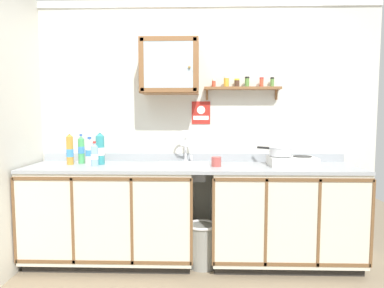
{
  "coord_description": "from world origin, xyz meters",
  "views": [
    {
      "loc": [
        0.09,
        -2.81,
        1.42
      ],
      "look_at": [
        -0.0,
        0.49,
        1.13
      ],
      "focal_mm": 31.82,
      "sensor_mm": 36.0,
      "label": 1
    }
  ],
  "objects_px": {
    "bottle_soda_green_3": "(81,150)",
    "mug": "(216,162)",
    "saucepan": "(280,151)",
    "wall_cabinet": "(170,67)",
    "bottle_juice_amber_1": "(70,150)",
    "warning_sign": "(201,113)",
    "sink": "(183,167)",
    "hot_plate_stove": "(292,161)",
    "bottle_opaque_white_2": "(90,152)",
    "trash_bin": "(202,244)",
    "bottle_water_blue_0": "(95,155)",
    "bottle_detergent_teal_4": "(100,149)"
  },
  "relations": [
    {
      "from": "bottle_soda_green_3",
      "to": "bottle_opaque_white_2",
      "type": "bearing_deg",
      "value": -28.11
    },
    {
      "from": "hot_plate_stove",
      "to": "bottle_soda_green_3",
      "type": "bearing_deg",
      "value": 177.32
    },
    {
      "from": "sink",
      "to": "saucepan",
      "type": "distance_m",
      "value": 0.93
    },
    {
      "from": "sink",
      "to": "bottle_soda_green_3",
      "type": "height_order",
      "value": "sink"
    },
    {
      "from": "bottle_juice_amber_1",
      "to": "wall_cabinet",
      "type": "relative_size",
      "value": 0.57
    },
    {
      "from": "warning_sign",
      "to": "bottle_water_blue_0",
      "type": "bearing_deg",
      "value": -160.58
    },
    {
      "from": "saucepan",
      "to": "mug",
      "type": "relative_size",
      "value": 2.41
    },
    {
      "from": "sink",
      "to": "hot_plate_stove",
      "type": "height_order",
      "value": "sink"
    },
    {
      "from": "sink",
      "to": "mug",
      "type": "bearing_deg",
      "value": -14.78
    },
    {
      "from": "trash_bin",
      "to": "hot_plate_stove",
      "type": "bearing_deg",
      "value": 7.67
    },
    {
      "from": "hot_plate_stove",
      "to": "mug",
      "type": "bearing_deg",
      "value": -175.02
    },
    {
      "from": "bottle_soda_green_3",
      "to": "saucepan",
      "type": "bearing_deg",
      "value": -2.1
    },
    {
      "from": "bottle_opaque_white_2",
      "to": "trash_bin",
      "type": "height_order",
      "value": "bottle_opaque_white_2"
    },
    {
      "from": "hot_plate_stove",
      "to": "wall_cabinet",
      "type": "relative_size",
      "value": 0.78
    },
    {
      "from": "sink",
      "to": "warning_sign",
      "type": "relative_size",
      "value": 2.18
    },
    {
      "from": "mug",
      "to": "bottle_water_blue_0",
      "type": "bearing_deg",
      "value": 179.91
    },
    {
      "from": "sink",
      "to": "bottle_water_blue_0",
      "type": "bearing_deg",
      "value": -174.47
    },
    {
      "from": "mug",
      "to": "bottle_opaque_white_2",
      "type": "bearing_deg",
      "value": 175.16
    },
    {
      "from": "bottle_water_blue_0",
      "to": "warning_sign",
      "type": "relative_size",
      "value": 1.01
    },
    {
      "from": "hot_plate_stove",
      "to": "bottle_detergent_teal_4",
      "type": "xyz_separation_m",
      "value": [
        -1.83,
        0.04,
        0.11
      ]
    },
    {
      "from": "bottle_detergent_teal_4",
      "to": "wall_cabinet",
      "type": "bearing_deg",
      "value": 8.12
    },
    {
      "from": "mug",
      "to": "wall_cabinet",
      "type": "bearing_deg",
      "value": 156.33
    },
    {
      "from": "wall_cabinet",
      "to": "warning_sign",
      "type": "height_order",
      "value": "wall_cabinet"
    },
    {
      "from": "bottle_opaque_white_2",
      "to": "trash_bin",
      "type": "bearing_deg",
      "value": -8.07
    },
    {
      "from": "hot_plate_stove",
      "to": "bottle_soda_green_3",
      "type": "height_order",
      "value": "bottle_soda_green_3"
    },
    {
      "from": "trash_bin",
      "to": "bottle_opaque_white_2",
      "type": "bearing_deg",
      "value": 171.93
    },
    {
      "from": "bottle_opaque_white_2",
      "to": "trash_bin",
      "type": "xyz_separation_m",
      "value": [
        1.09,
        -0.15,
        -0.85
      ]
    },
    {
      "from": "bottle_juice_amber_1",
      "to": "sink",
      "type": "bearing_deg",
      "value": 0.31
    },
    {
      "from": "warning_sign",
      "to": "trash_bin",
      "type": "bearing_deg",
      "value": -87.83
    },
    {
      "from": "hot_plate_stove",
      "to": "warning_sign",
      "type": "bearing_deg",
      "value": 161.26
    },
    {
      "from": "saucepan",
      "to": "wall_cabinet",
      "type": "xyz_separation_m",
      "value": [
        -1.05,
        0.11,
        0.8
      ]
    },
    {
      "from": "sink",
      "to": "bottle_opaque_white_2",
      "type": "relative_size",
      "value": 1.88
    },
    {
      "from": "bottle_opaque_white_2",
      "to": "wall_cabinet",
      "type": "relative_size",
      "value": 0.48
    },
    {
      "from": "wall_cabinet",
      "to": "warning_sign",
      "type": "distance_m",
      "value": 0.56
    },
    {
      "from": "warning_sign",
      "to": "mug",
      "type": "bearing_deg",
      "value": -67.89
    },
    {
      "from": "bottle_juice_amber_1",
      "to": "bottle_detergent_teal_4",
      "type": "distance_m",
      "value": 0.29
    },
    {
      "from": "bottle_water_blue_0",
      "to": "warning_sign",
      "type": "bearing_deg",
      "value": 19.42
    },
    {
      "from": "mug",
      "to": "trash_bin",
      "type": "xyz_separation_m",
      "value": [
        -0.13,
        -0.05,
        -0.77
      ]
    },
    {
      "from": "saucepan",
      "to": "wall_cabinet",
      "type": "relative_size",
      "value": 0.55
    },
    {
      "from": "wall_cabinet",
      "to": "hot_plate_stove",
      "type": "bearing_deg",
      "value": -6.53
    },
    {
      "from": "bottle_soda_green_3",
      "to": "mug",
      "type": "height_order",
      "value": "bottle_soda_green_3"
    },
    {
      "from": "sink",
      "to": "hot_plate_stove",
      "type": "distance_m",
      "value": 1.03
    },
    {
      "from": "bottle_juice_amber_1",
      "to": "wall_cabinet",
      "type": "xyz_separation_m",
      "value": [
        0.96,
        0.12,
        0.8
      ]
    },
    {
      "from": "bottle_water_blue_0",
      "to": "warning_sign",
      "type": "xyz_separation_m",
      "value": [
        1.0,
        0.35,
        0.39
      ]
    },
    {
      "from": "bottle_water_blue_0",
      "to": "mug",
      "type": "height_order",
      "value": "bottle_water_blue_0"
    },
    {
      "from": "bottle_juice_amber_1",
      "to": "warning_sign",
      "type": "bearing_deg",
      "value": 12.41
    },
    {
      "from": "bottle_juice_amber_1",
      "to": "bottle_opaque_white_2",
      "type": "bearing_deg",
      "value": 8.42
    },
    {
      "from": "trash_bin",
      "to": "wall_cabinet",
      "type": "bearing_deg",
      "value": 142.12
    },
    {
      "from": "trash_bin",
      "to": "bottle_juice_amber_1",
      "type": "bearing_deg",
      "value": 174.29
    },
    {
      "from": "saucepan",
      "to": "trash_bin",
      "type": "distance_m",
      "value": 1.14
    }
  ]
}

